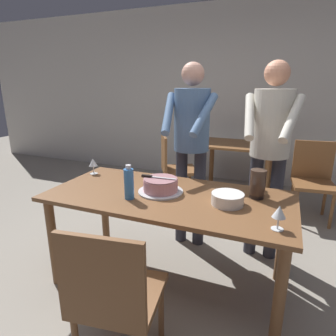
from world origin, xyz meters
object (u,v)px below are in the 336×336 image
Objects in this scene: cake_on_platter at (161,186)px; water_bottle at (129,183)px; plate_stack at (228,199)px; wine_glass_far at (279,213)px; background_table at (237,155)px; wine_glass_near at (93,163)px; chair_near_side at (114,295)px; cake_knife at (152,177)px; background_chair_0 at (313,178)px; person_cutting_cake at (191,137)px; person_standing_beside at (270,142)px; main_dining_table at (168,207)px; background_chair_1 at (174,166)px; hurricane_lamp at (258,184)px.

cake_on_platter is 1.36× the size of water_bottle.
wine_glass_far reaches higher than plate_stack.
water_bottle is 0.25× the size of background_table.
chair_near_side is (0.84, -1.02, -0.36)m from wine_glass_near.
cake_knife is 2.15m from background_chair_0.
person_standing_beside is (0.68, 0.03, 0.00)m from person_cutting_cake.
main_dining_table is 0.87m from wine_glass_near.
wine_glass_far is (0.91, -0.28, -0.01)m from cake_knife.
person_cutting_cake is at bearing 131.83° from wine_glass_far.
wine_glass_near is at bearing -152.00° from person_cutting_cake.
person_standing_beside is at bearing -37.02° from background_chair_1.
plate_stack is 1.05× the size of hurricane_lamp.
background_chair_1 is at bearing 119.27° from person_cutting_cake.
background_table is (-0.43, 1.95, -0.28)m from hurricane_lamp.
cake_on_platter is 0.67m from person_cutting_cake.
chair_near_side is (0.02, -0.80, -0.15)m from main_dining_table.
wine_glass_far reaches higher than background_table.
background_chair_1 is at bearing 130.00° from hurricane_lamp.
cake_on_platter is at bearing 3.48° from cake_knife.
cake_knife is at bearing -126.60° from background_chair_0.
wine_glass_far is (0.33, -0.24, 0.06)m from plate_stack.
person_cutting_cake is (0.20, 0.81, 0.21)m from water_bottle.
cake_on_platter reaches higher than background_table.
background_chair_1 reaches higher than main_dining_table.
cake_on_platter is 1.66m from background_chair_1.
wine_glass_far is at bearing -76.15° from background_table.
water_bottle is at bearing -100.11° from background_table.
main_dining_table is at bearing -123.05° from background_chair_0.
background_chair_0 is at bearing 4.73° from background_chair_1.
plate_stack reaches higher than background_table.
background_table is at bearing 85.13° from main_dining_table.
wine_glass_near is 2.47m from background_chair_0.
plate_stack is 0.22× the size of background_table.
wine_glass_far is 0.08× the size of person_standing_beside.
water_bottle is 0.28× the size of chair_near_side.
water_bottle is 2.36m from background_table.
water_bottle reaches higher than main_dining_table.
main_dining_table is at bearing -70.49° from background_chair_1.
wine_glass_far is (0.77, -0.26, 0.21)m from main_dining_table.
wine_glass_far is at bearing -16.94° from cake_knife.
person_standing_beside is (-0.12, 0.93, 0.22)m from wine_glass_far.
water_bottle is 0.28× the size of background_chair_1.
hurricane_lamp reaches higher than cake_on_platter.
person_standing_beside is at bearing -72.29° from background_table.
wine_glass_near is at bearing -100.87° from background_chair_1.
person_standing_beside is 1.91× the size of background_chair_1.
background_chair_1 reaches higher than wine_glass_near.
background_table is at bearing 96.89° from plate_stack.
cake_knife is 1.65m from background_chair_1.
background_chair_0 is (0.35, 1.97, -0.36)m from wine_glass_far.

